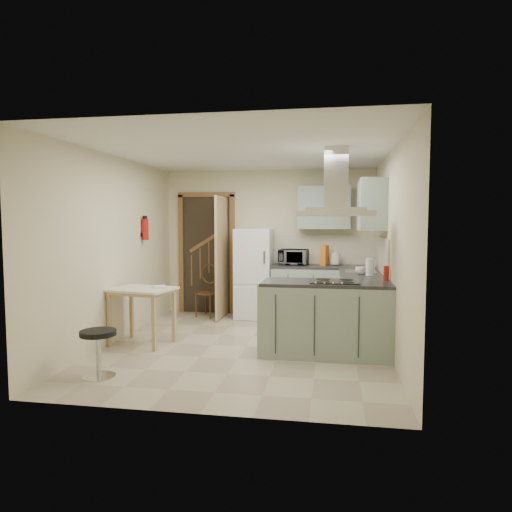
% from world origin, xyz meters
% --- Properties ---
extents(floor, '(4.20, 4.20, 0.00)m').
position_xyz_m(floor, '(0.00, 0.00, 0.00)').
color(floor, '#B2A98A').
rests_on(floor, ground).
extents(ceiling, '(4.20, 4.20, 0.00)m').
position_xyz_m(ceiling, '(0.00, 0.00, 2.50)').
color(ceiling, silver).
rests_on(ceiling, back_wall).
extents(back_wall, '(3.60, 0.00, 3.60)m').
position_xyz_m(back_wall, '(0.00, 2.10, 1.25)').
color(back_wall, beige).
rests_on(back_wall, floor).
extents(left_wall, '(0.00, 4.20, 4.20)m').
position_xyz_m(left_wall, '(-1.80, 0.00, 1.25)').
color(left_wall, beige).
rests_on(left_wall, floor).
extents(right_wall, '(0.00, 4.20, 4.20)m').
position_xyz_m(right_wall, '(1.80, 0.00, 1.25)').
color(right_wall, beige).
rests_on(right_wall, floor).
extents(doorway, '(1.10, 0.12, 2.10)m').
position_xyz_m(doorway, '(-1.10, 2.07, 1.05)').
color(doorway, brown).
rests_on(doorway, floor).
extents(fridge, '(0.60, 0.60, 1.50)m').
position_xyz_m(fridge, '(-0.20, 1.80, 0.75)').
color(fridge, white).
rests_on(fridge, floor).
extents(counter_back, '(1.08, 0.60, 0.90)m').
position_xyz_m(counter_back, '(0.66, 1.80, 0.45)').
color(counter_back, '#9EB2A0').
rests_on(counter_back, floor).
extents(counter_right, '(0.60, 1.95, 0.90)m').
position_xyz_m(counter_right, '(1.50, 1.12, 0.45)').
color(counter_right, '#9EB2A0').
rests_on(counter_right, floor).
extents(splashback, '(1.68, 0.02, 0.50)m').
position_xyz_m(splashback, '(0.96, 2.09, 1.15)').
color(splashback, beige).
rests_on(splashback, counter_back).
extents(wall_cabinet_back, '(0.85, 0.35, 0.70)m').
position_xyz_m(wall_cabinet_back, '(0.95, 1.93, 1.85)').
color(wall_cabinet_back, '#9EB2A0').
rests_on(wall_cabinet_back, back_wall).
extents(wall_cabinet_right, '(0.35, 0.90, 0.70)m').
position_xyz_m(wall_cabinet_right, '(1.62, 0.85, 1.85)').
color(wall_cabinet_right, '#9EB2A0').
rests_on(wall_cabinet_right, right_wall).
extents(peninsula, '(1.55, 0.65, 0.90)m').
position_xyz_m(peninsula, '(1.02, -0.18, 0.45)').
color(peninsula, '#9EB2A0').
rests_on(peninsula, floor).
extents(hob, '(0.58, 0.50, 0.01)m').
position_xyz_m(hob, '(1.12, -0.18, 0.91)').
color(hob, black).
rests_on(hob, peninsula).
extents(extractor_hood, '(0.90, 0.55, 0.10)m').
position_xyz_m(extractor_hood, '(1.12, -0.18, 1.72)').
color(extractor_hood, silver).
rests_on(extractor_hood, ceiling).
extents(sink, '(0.45, 0.40, 0.01)m').
position_xyz_m(sink, '(1.50, 0.95, 0.91)').
color(sink, silver).
rests_on(sink, counter_right).
extents(fire_extinguisher, '(0.10, 0.10, 0.32)m').
position_xyz_m(fire_extinguisher, '(-1.74, 0.90, 1.50)').
color(fire_extinguisher, '#B2140F').
rests_on(fire_extinguisher, left_wall).
extents(drop_leaf_table, '(0.90, 0.74, 0.75)m').
position_xyz_m(drop_leaf_table, '(-1.38, -0.10, 0.37)').
color(drop_leaf_table, '#D8A985').
rests_on(drop_leaf_table, floor).
extents(bentwood_chair, '(0.46, 0.46, 0.81)m').
position_xyz_m(bentwood_chair, '(-0.99, 1.73, 0.41)').
color(bentwood_chair, '#481E18').
rests_on(bentwood_chair, floor).
extents(stool, '(0.41, 0.41, 0.50)m').
position_xyz_m(stool, '(-1.31, -1.38, 0.25)').
color(stool, black).
rests_on(stool, floor).
extents(microwave, '(0.50, 0.37, 0.26)m').
position_xyz_m(microwave, '(0.46, 1.87, 1.03)').
color(microwave, black).
rests_on(microwave, counter_back).
extents(kettle, '(0.20, 0.20, 0.23)m').
position_xyz_m(kettle, '(1.14, 1.89, 1.01)').
color(kettle, silver).
rests_on(kettle, counter_back).
extents(cereal_box, '(0.14, 0.23, 0.33)m').
position_xyz_m(cereal_box, '(0.97, 1.86, 1.06)').
color(cereal_box, orange).
rests_on(cereal_box, counter_back).
extents(soap_bottle, '(0.12, 0.12, 0.22)m').
position_xyz_m(soap_bottle, '(1.65, 1.40, 1.01)').
color(soap_bottle, '#ACADB8').
rests_on(soap_bottle, counter_right).
extents(paper_towel, '(0.12, 0.12, 0.24)m').
position_xyz_m(paper_towel, '(1.59, 0.49, 1.02)').
color(paper_towel, white).
rests_on(paper_towel, counter_right).
extents(cup, '(0.16, 0.16, 0.11)m').
position_xyz_m(cup, '(1.48, 0.63, 0.95)').
color(cup, silver).
rests_on(cup, counter_right).
extents(red_bottle, '(0.08, 0.08, 0.18)m').
position_xyz_m(red_bottle, '(1.75, 0.05, 0.99)').
color(red_bottle, red).
rests_on(red_bottle, peninsula).
extents(book, '(0.24, 0.27, 0.10)m').
position_xyz_m(book, '(-1.25, -0.03, 0.80)').
color(book, '#A7373F').
rests_on(book, drop_leaf_table).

